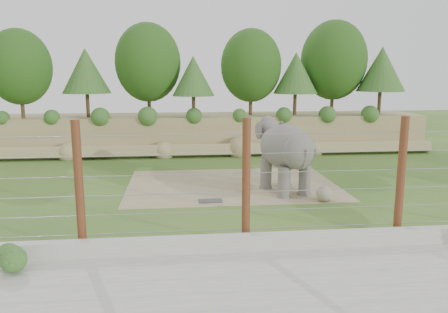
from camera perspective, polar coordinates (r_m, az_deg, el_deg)
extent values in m
plane|color=#395E23|center=(18.29, 0.66, -6.09)|extent=(90.00, 90.00, 0.00)
cube|color=#8E8153|center=(30.73, -2.16, 3.12)|extent=(30.00, 4.00, 2.50)
cube|color=#8E8153|center=(28.59, -1.83, 0.74)|extent=(30.00, 1.37, 1.07)
cylinder|color=#3F2B19|center=(31.09, -24.84, 6.18)|extent=(0.24, 0.24, 1.75)
sphere|color=#224618|center=(31.04, -25.18, 10.55)|extent=(4.00, 4.00, 4.00)
cylinder|color=#3F2B19|center=(30.54, -17.36, 6.45)|extent=(0.24, 0.24, 1.58)
sphere|color=#224618|center=(30.48, -17.59, 10.46)|extent=(3.60, 3.60, 3.60)
cylinder|color=#3F2B19|center=(30.51, -9.76, 7.10)|extent=(0.24, 0.24, 1.92)
sphere|color=#224618|center=(30.47, -9.92, 12.01)|extent=(4.40, 4.40, 4.40)
cylinder|color=#3F2B19|center=(29.28, -3.99, 6.57)|extent=(0.24, 0.24, 1.40)
sphere|color=#224618|center=(29.21, -4.04, 10.29)|extent=(3.20, 3.20, 3.20)
cylinder|color=#3F2B19|center=(30.67, 3.49, 7.15)|extent=(0.24, 0.24, 1.82)
sphere|color=#224618|center=(30.62, 3.54, 11.77)|extent=(4.16, 4.16, 4.16)
cylinder|color=#3F2B19|center=(30.73, 9.23, 6.75)|extent=(0.24, 0.24, 1.50)
sphere|color=#224618|center=(30.67, 9.35, 10.56)|extent=(3.44, 3.44, 3.44)
cylinder|color=#3F2B19|center=(32.57, 13.92, 7.25)|extent=(0.24, 0.24, 2.03)
sphere|color=#224618|center=(32.54, 14.14, 12.10)|extent=(4.64, 4.64, 4.64)
cylinder|color=#3F2B19|center=(32.63, 19.62, 6.62)|extent=(0.24, 0.24, 1.64)
sphere|color=#224618|center=(32.58, 19.87, 10.53)|extent=(3.76, 3.76, 3.76)
cube|color=#968361|center=(21.21, 1.06, -3.70)|extent=(10.00, 7.00, 0.02)
cube|color=#262628|center=(18.48, -1.79, -5.80)|extent=(1.00, 0.60, 0.03)
sphere|color=gray|center=(18.82, 12.95, -4.76)|extent=(0.66, 0.66, 0.66)
cube|color=#A4A399|center=(13.52, 3.17, -11.13)|extent=(26.00, 0.35, 0.50)
cube|color=#A4A399|center=(11.83, 4.76, -15.80)|extent=(26.00, 4.00, 0.01)
cylinder|color=#572D17|center=(13.62, -18.40, -3.77)|extent=(0.26, 0.26, 4.00)
cylinder|color=#572D17|center=(13.46, 2.91, -3.41)|extent=(0.26, 0.26, 4.00)
cylinder|color=#572D17|center=(15.05, 22.09, -2.68)|extent=(0.26, 0.26, 4.00)
cylinder|color=#96969C|center=(13.90, 2.85, -9.42)|extent=(20.00, 0.02, 0.02)
cylinder|color=#96969C|center=(13.70, 2.88, -7.06)|extent=(20.00, 0.02, 0.02)
cylinder|color=#96969C|center=(13.53, 2.90, -4.64)|extent=(20.00, 0.02, 0.02)
cylinder|color=#96969C|center=(13.39, 2.92, -2.16)|extent=(20.00, 0.02, 0.02)
cylinder|color=#96969C|center=(13.27, 2.95, 0.37)|extent=(20.00, 0.02, 0.02)
cylinder|color=#96969C|center=(13.17, 2.97, 2.94)|extent=(20.00, 0.02, 0.02)
sphere|color=#22511B|center=(13.40, -26.40, -11.79)|extent=(0.78, 0.78, 0.78)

